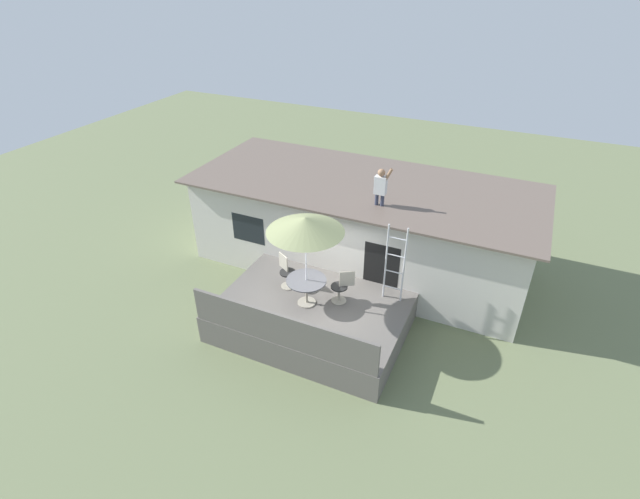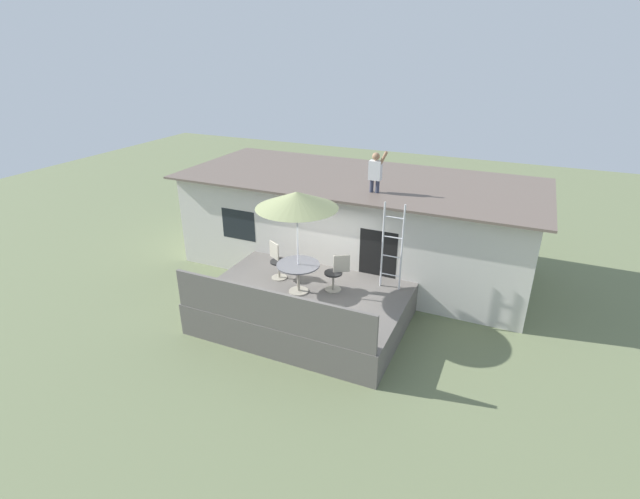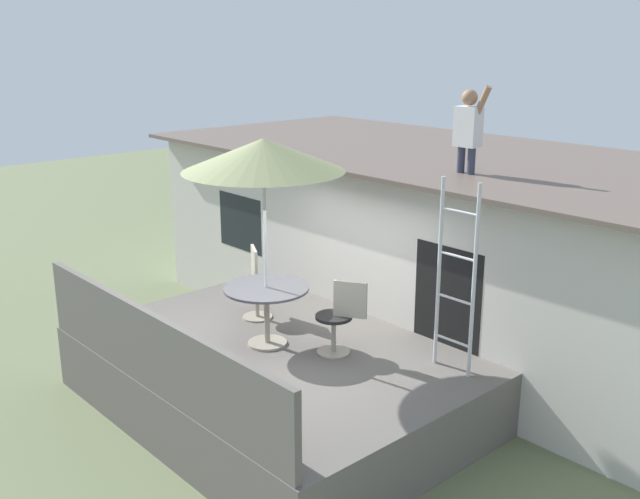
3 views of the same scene
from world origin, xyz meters
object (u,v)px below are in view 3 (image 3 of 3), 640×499
Objects in this scene: patio_umbrella at (263,155)px; patio_chair_left at (256,284)px; person_figure at (469,125)px; step_ladder at (456,278)px; patio_table at (266,299)px; patio_chair_right at (340,318)px.

patio_umbrella reaches higher than patio_chair_left.
person_figure is at bearing 66.66° from patio_umbrella.
patio_table is at bearing -150.37° from step_ladder.
patio_chair_left is at bearing 150.24° from patio_table.
step_ladder is (1.97, 1.12, 0.51)m from patio_table.
patio_table is at bearing 0.00° from patio_chair_left.
person_figure reaches higher than patio_umbrella.
patio_table is at bearing -126.03° from patio_umbrella.
patio_chair_right is (0.80, 0.47, -0.13)m from patio_table.
patio_chair_right is (1.65, -0.02, 0.00)m from patio_chair_left.
step_ladder is 2.96m from patio_chair_left.
patio_chair_left is at bearing -167.36° from step_ladder.
patio_chair_left is 1.00× the size of patio_chair_right.
patio_umbrella is at bearing -150.37° from step_ladder.
patio_umbrella is 2.10m from patio_chair_right.
person_figure is at bearing 124.82° from step_ladder.
step_ladder is 2.39× the size of patio_chair_right.
person_figure is at bearing 66.66° from patio_table.
patio_table is 1.13× the size of patio_chair_left.
patio_table is 3.32m from person_figure.
patio_chair_right is (-1.17, -0.65, -0.64)m from step_ladder.
step_ladder is 1.98× the size of person_figure.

